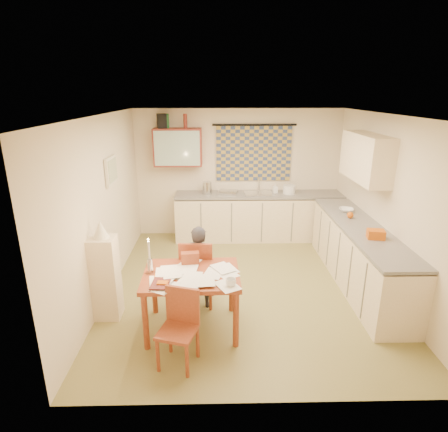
{
  "coord_description": "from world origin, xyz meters",
  "views": [
    {
      "loc": [
        -0.43,
        -5.03,
        2.79
      ],
      "look_at": [
        -0.32,
        0.2,
        1.05
      ],
      "focal_mm": 30.0,
      "sensor_mm": 36.0,
      "label": 1
    }
  ],
  "objects_px": {
    "shelf_stand": "(106,278)",
    "chair_far": "(198,284)",
    "stove": "(384,287)",
    "counter_back": "(260,217)",
    "dining_table": "(192,301)",
    "person": "(199,267)",
    "counter_right": "(358,255)"
  },
  "relations": [
    {
      "from": "shelf_stand",
      "to": "chair_far",
      "type": "bearing_deg",
      "value": 14.22
    },
    {
      "from": "stove",
      "to": "chair_far",
      "type": "relative_size",
      "value": 0.88
    },
    {
      "from": "counter_back",
      "to": "dining_table",
      "type": "relative_size",
      "value": 2.86
    },
    {
      "from": "counter_back",
      "to": "chair_far",
      "type": "relative_size",
      "value": 3.44
    },
    {
      "from": "dining_table",
      "to": "person",
      "type": "bearing_deg",
      "value": 81.48
    },
    {
      "from": "chair_far",
      "to": "counter_back",
      "type": "bearing_deg",
      "value": -111.43
    },
    {
      "from": "counter_back",
      "to": "counter_right",
      "type": "distance_m",
      "value": 2.26
    },
    {
      "from": "counter_right",
      "to": "stove",
      "type": "distance_m",
      "value": 0.92
    },
    {
      "from": "person",
      "to": "dining_table",
      "type": "bearing_deg",
      "value": 94.62
    },
    {
      "from": "stove",
      "to": "person",
      "type": "distance_m",
      "value": 2.4
    },
    {
      "from": "counter_right",
      "to": "stove",
      "type": "relative_size",
      "value": 3.49
    },
    {
      "from": "chair_far",
      "to": "person",
      "type": "relative_size",
      "value": 0.84
    },
    {
      "from": "counter_right",
      "to": "shelf_stand",
      "type": "height_order",
      "value": "shelf_stand"
    },
    {
      "from": "counter_right",
      "to": "chair_far",
      "type": "bearing_deg",
      "value": -167.14
    },
    {
      "from": "counter_back",
      "to": "stove",
      "type": "relative_size",
      "value": 3.91
    },
    {
      "from": "stove",
      "to": "chair_far",
      "type": "height_order",
      "value": "chair_far"
    },
    {
      "from": "stove",
      "to": "dining_table",
      "type": "xyz_separation_m",
      "value": [
        -2.44,
        -0.2,
        -0.04
      ]
    },
    {
      "from": "counter_right",
      "to": "dining_table",
      "type": "relative_size",
      "value": 2.56
    },
    {
      "from": "counter_back",
      "to": "chair_far",
      "type": "distance_m",
      "value": 2.67
    },
    {
      "from": "stove",
      "to": "counter_back",
      "type": "bearing_deg",
      "value": 114.43
    },
    {
      "from": "counter_right",
      "to": "chair_far",
      "type": "xyz_separation_m",
      "value": [
        -2.39,
        -0.55,
        -0.15
      ]
    },
    {
      "from": "chair_far",
      "to": "person",
      "type": "bearing_deg",
      "value": 118.97
    },
    {
      "from": "chair_far",
      "to": "shelf_stand",
      "type": "relative_size",
      "value": 0.88
    },
    {
      "from": "counter_right",
      "to": "person",
      "type": "height_order",
      "value": "person"
    },
    {
      "from": "counter_back",
      "to": "shelf_stand",
      "type": "distance_m",
      "value": 3.54
    },
    {
      "from": "chair_far",
      "to": "stove",
      "type": "bearing_deg",
      "value": 174.6
    },
    {
      "from": "stove",
      "to": "shelf_stand",
      "type": "height_order",
      "value": "shelf_stand"
    },
    {
      "from": "chair_far",
      "to": "counter_right",
      "type": "bearing_deg",
      "value": -163.61
    },
    {
      "from": "dining_table",
      "to": "shelf_stand",
      "type": "height_order",
      "value": "shelf_stand"
    },
    {
      "from": "person",
      "to": "shelf_stand",
      "type": "xyz_separation_m",
      "value": [
        -1.17,
        -0.24,
        -0.03
      ]
    },
    {
      "from": "chair_far",
      "to": "person",
      "type": "distance_m",
      "value": 0.28
    },
    {
      "from": "person",
      "to": "shelf_stand",
      "type": "distance_m",
      "value": 1.2
    }
  ]
}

